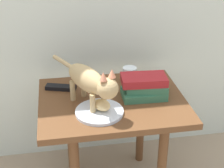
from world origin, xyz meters
TOP-DOWN VIEW (x-y plane):
  - side_table at (0.00, 0.00)m, footprint 0.68×0.53m
  - plate at (-0.08, -0.11)m, footprint 0.21×0.21m
  - bread_roll at (-0.06, -0.11)m, footprint 0.10×0.10m
  - cat at (-0.10, -0.06)m, footprint 0.26×0.43m
  - book_stack at (0.16, -0.00)m, footprint 0.23×0.15m
  - candle_jar at (0.12, 0.15)m, footprint 0.07×0.07m
  - tv_remote at (-0.23, 0.14)m, footprint 0.16×0.09m

SIDE VIEW (x-z plane):
  - side_table at x=0.00m, z-range 0.19..0.74m
  - plate at x=-0.08m, z-range 0.55..0.57m
  - tv_remote at x=-0.23m, z-range 0.55..0.57m
  - candle_jar at x=0.12m, z-range 0.55..0.64m
  - bread_roll at x=-0.06m, z-range 0.57..0.62m
  - book_stack at x=0.16m, z-range 0.55..0.66m
  - cat at x=-0.10m, z-range 0.57..0.80m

